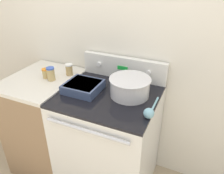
{
  "coord_description": "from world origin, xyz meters",
  "views": [
    {
      "loc": [
        0.6,
        -0.95,
        1.77
      ],
      "look_at": [
        0.02,
        0.35,
        1.0
      ],
      "focal_mm": 35.0,
      "sensor_mm": 36.0,
      "label": 1
    }
  ],
  "objects_px": {
    "mixing_bowl": "(130,86)",
    "spice_jar_orange_cap": "(46,73)",
    "casserole_dish": "(83,86)",
    "ladle": "(149,112)",
    "spice_jar_white_cap": "(69,69)",
    "spice_jar_blue_cap": "(51,74)"
  },
  "relations": [
    {
      "from": "mixing_bowl",
      "to": "spice_jar_orange_cap",
      "type": "relative_size",
      "value": 3.66
    },
    {
      "from": "mixing_bowl",
      "to": "casserole_dish",
      "type": "relative_size",
      "value": 1.16
    },
    {
      "from": "ladle",
      "to": "spice_jar_white_cap",
      "type": "relative_size",
      "value": 2.92
    },
    {
      "from": "casserole_dish",
      "to": "spice_jar_blue_cap",
      "type": "xyz_separation_m",
      "value": [
        -0.33,
        0.03,
        0.03
      ]
    },
    {
      "from": "casserole_dish",
      "to": "spice_jar_orange_cap",
      "type": "distance_m",
      "value": 0.4
    },
    {
      "from": "ladle",
      "to": "spice_jar_blue_cap",
      "type": "relative_size",
      "value": 2.57
    },
    {
      "from": "spice_jar_white_cap",
      "to": "spice_jar_blue_cap",
      "type": "height_order",
      "value": "spice_jar_blue_cap"
    },
    {
      "from": "mixing_bowl",
      "to": "spice_jar_white_cap",
      "type": "height_order",
      "value": "mixing_bowl"
    },
    {
      "from": "ladle",
      "to": "spice_jar_white_cap",
      "type": "distance_m",
      "value": 0.86
    },
    {
      "from": "spice_jar_white_cap",
      "to": "casserole_dish",
      "type": "bearing_deg",
      "value": -36.16
    },
    {
      "from": "ladle",
      "to": "spice_jar_orange_cap",
      "type": "height_order",
      "value": "spice_jar_orange_cap"
    },
    {
      "from": "casserole_dish",
      "to": "spice_jar_orange_cap",
      "type": "relative_size",
      "value": 3.16
    },
    {
      "from": "spice_jar_white_cap",
      "to": "mixing_bowl",
      "type": "bearing_deg",
      "value": -9.44
    },
    {
      "from": "ladle",
      "to": "spice_jar_blue_cap",
      "type": "bearing_deg",
      "value": 170.3
    },
    {
      "from": "spice_jar_orange_cap",
      "to": "casserole_dish",
      "type": "bearing_deg",
      "value": -6.64
    },
    {
      "from": "mixing_bowl",
      "to": "spice_jar_white_cap",
      "type": "xyz_separation_m",
      "value": [
        -0.6,
        0.1,
        -0.02
      ]
    },
    {
      "from": "ladle",
      "to": "spice_jar_white_cap",
      "type": "bearing_deg",
      "value": 159.55
    },
    {
      "from": "ladle",
      "to": "spice_jar_blue_cap",
      "type": "distance_m",
      "value": 0.9
    },
    {
      "from": "ladle",
      "to": "spice_jar_orange_cap",
      "type": "relative_size",
      "value": 3.46
    },
    {
      "from": "spice_jar_white_cap",
      "to": "spice_jar_blue_cap",
      "type": "relative_size",
      "value": 0.88
    },
    {
      "from": "mixing_bowl",
      "to": "ladle",
      "type": "height_order",
      "value": "mixing_bowl"
    },
    {
      "from": "spice_jar_blue_cap",
      "to": "spice_jar_orange_cap",
      "type": "height_order",
      "value": "spice_jar_blue_cap"
    }
  ]
}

